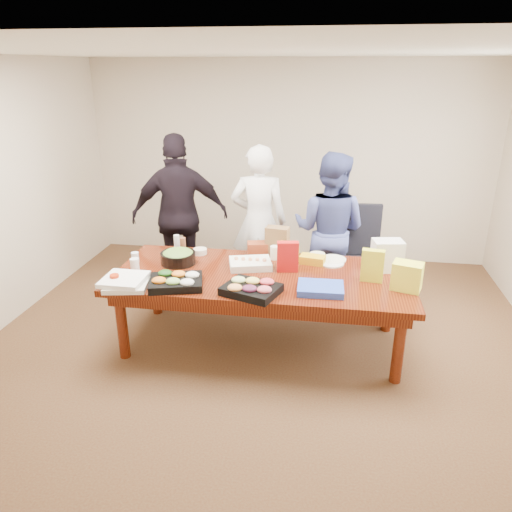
% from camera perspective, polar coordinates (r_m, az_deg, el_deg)
% --- Properties ---
extents(floor, '(5.50, 5.00, 0.02)m').
position_cam_1_polar(floor, '(4.94, 0.68, -10.24)').
color(floor, '#47301E').
rests_on(floor, ground).
extents(ceiling, '(5.50, 5.00, 0.02)m').
position_cam_1_polar(ceiling, '(4.20, 0.85, 23.17)').
color(ceiling, white).
rests_on(ceiling, wall_back).
extents(wall_back, '(5.50, 0.04, 2.70)m').
position_cam_1_polar(wall_back, '(6.80, 3.83, 10.94)').
color(wall_back, beige).
rests_on(wall_back, floor).
extents(wall_front, '(5.50, 0.04, 2.70)m').
position_cam_1_polar(wall_front, '(2.15, -9.13, -13.84)').
color(wall_front, beige).
rests_on(wall_front, floor).
extents(conference_table, '(2.80, 1.20, 0.75)m').
position_cam_1_polar(conference_table, '(4.75, 0.70, -6.28)').
color(conference_table, '#4C1C0F').
rests_on(conference_table, floor).
extents(office_chair, '(0.59, 0.59, 1.09)m').
position_cam_1_polar(office_chair, '(5.58, 12.05, -0.48)').
color(office_chair, black).
rests_on(office_chair, floor).
extents(person_center, '(0.68, 0.47, 1.79)m').
position_cam_1_polar(person_center, '(5.66, 0.33, 4.08)').
color(person_center, white).
rests_on(person_center, floor).
extents(person_right, '(1.01, 0.88, 1.75)m').
position_cam_1_polar(person_right, '(5.47, 8.61, 3.00)').
color(person_right, '#3A437F').
rests_on(person_right, floor).
extents(person_left, '(1.20, 0.75, 1.90)m').
position_cam_1_polar(person_left, '(5.76, -8.93, 4.72)').
color(person_left, black).
rests_on(person_left, floor).
extents(veggie_tray, '(0.54, 0.47, 0.07)m').
position_cam_1_polar(veggie_tray, '(4.38, -9.39, -3.10)').
color(veggie_tray, black).
rests_on(veggie_tray, conference_table).
extents(fruit_tray, '(0.55, 0.49, 0.07)m').
position_cam_1_polar(fruit_tray, '(4.19, -0.57, -3.98)').
color(fruit_tray, black).
rests_on(fruit_tray, conference_table).
extents(sheet_cake, '(0.46, 0.39, 0.07)m').
position_cam_1_polar(sheet_cake, '(4.73, -0.68, -0.91)').
color(sheet_cake, white).
rests_on(sheet_cake, conference_table).
extents(salad_bowl, '(0.38, 0.38, 0.11)m').
position_cam_1_polar(salad_bowl, '(4.87, -9.16, -0.22)').
color(salad_bowl, black).
rests_on(salad_bowl, conference_table).
extents(chip_bag_blue, '(0.40, 0.31, 0.06)m').
position_cam_1_polar(chip_bag_blue, '(4.26, 7.61, -3.82)').
color(chip_bag_blue, blue).
rests_on(chip_bag_blue, conference_table).
extents(chip_bag_red, '(0.21, 0.11, 0.29)m').
position_cam_1_polar(chip_bag_red, '(4.61, 3.75, -0.08)').
color(chip_bag_red, '#B71411').
rests_on(chip_bag_red, conference_table).
extents(chip_bag_yellow, '(0.21, 0.11, 0.30)m').
position_cam_1_polar(chip_bag_yellow, '(4.51, 13.57, -1.11)').
color(chip_bag_yellow, yellow).
rests_on(chip_bag_yellow, conference_table).
extents(chip_bag_orange, '(0.18, 0.12, 0.27)m').
position_cam_1_polar(chip_bag_orange, '(4.67, 3.73, 0.05)').
color(chip_bag_orange, orange).
rests_on(chip_bag_orange, conference_table).
extents(mayo_jar, '(0.10, 0.10, 0.14)m').
position_cam_1_polar(mayo_jar, '(4.91, 2.20, 0.40)').
color(mayo_jar, white).
rests_on(mayo_jar, conference_table).
extents(mustard_bottle, '(0.07, 0.07, 0.17)m').
position_cam_1_polar(mustard_bottle, '(4.85, 4.76, 0.25)').
color(mustard_bottle, '#FBF719').
rests_on(mustard_bottle, conference_table).
extents(dressing_bottle, '(0.06, 0.06, 0.18)m').
position_cam_1_polar(dressing_bottle, '(5.08, -8.59, 1.15)').
color(dressing_bottle, brown).
rests_on(dressing_bottle, conference_table).
extents(ranch_bottle, '(0.06, 0.06, 0.18)m').
position_cam_1_polar(ranch_bottle, '(5.17, -9.30, 1.48)').
color(ranch_bottle, silver).
rests_on(ranch_bottle, conference_table).
extents(banana_bunch, '(0.26, 0.18, 0.08)m').
position_cam_1_polar(banana_bunch, '(4.85, 6.67, -0.41)').
color(banana_bunch, gold).
rests_on(banana_bunch, conference_table).
extents(bread_loaf, '(0.35, 0.21, 0.13)m').
position_cam_1_polar(bread_loaf, '(5.04, 0.86, 0.93)').
color(bread_loaf, brown).
rests_on(bread_loaf, conference_table).
extents(kraft_bag, '(0.25, 0.17, 0.30)m').
position_cam_1_polar(kraft_bag, '(4.99, 2.51, 1.75)').
color(kraft_bag, brown).
rests_on(kraft_bag, conference_table).
extents(red_cup, '(0.10, 0.10, 0.11)m').
position_cam_1_polar(red_cup, '(4.50, -16.31, -2.76)').
color(red_cup, '#AE2709').
rests_on(red_cup, conference_table).
extents(clear_cup_a, '(0.09, 0.09, 0.12)m').
position_cam_1_polar(clear_cup_a, '(4.80, -14.11, -0.96)').
color(clear_cup_a, white).
rests_on(clear_cup_a, conference_table).
extents(clear_cup_b, '(0.09, 0.09, 0.10)m').
position_cam_1_polar(clear_cup_b, '(4.99, -14.05, -0.15)').
color(clear_cup_b, white).
rests_on(clear_cup_b, conference_table).
extents(pizza_box_lower, '(0.43, 0.43, 0.04)m').
position_cam_1_polar(pizza_box_lower, '(4.48, -14.93, -3.21)').
color(pizza_box_lower, silver).
rests_on(pizza_box_lower, conference_table).
extents(pizza_box_upper, '(0.37, 0.37, 0.04)m').
position_cam_1_polar(pizza_box_upper, '(4.47, -15.29, -2.69)').
color(pizza_box_upper, white).
rests_on(pizza_box_upper, pizza_box_lower).
extents(plate_a, '(0.31, 0.31, 0.01)m').
position_cam_1_polar(plate_a, '(4.87, 8.90, -0.84)').
color(plate_a, white).
rests_on(plate_a, conference_table).
extents(plate_b, '(0.32, 0.32, 0.02)m').
position_cam_1_polar(plate_b, '(4.97, 9.09, -0.39)').
color(plate_b, silver).
rests_on(plate_b, conference_table).
extents(dip_bowl_a, '(0.20, 0.20, 0.06)m').
position_cam_1_polar(dip_bowl_a, '(4.95, 7.23, -0.05)').
color(dip_bowl_a, beige).
rests_on(dip_bowl_a, conference_table).
extents(dip_bowl_b, '(0.17, 0.17, 0.06)m').
position_cam_1_polar(dip_bowl_b, '(5.10, -6.60, 0.55)').
color(dip_bowl_b, beige).
rests_on(dip_bowl_b, conference_table).
extents(grocery_bag_white, '(0.31, 0.25, 0.30)m').
position_cam_1_polar(grocery_bag_white, '(4.79, 15.20, 0.07)').
color(grocery_bag_white, white).
rests_on(grocery_bag_white, conference_table).
extents(grocery_bag_yellow, '(0.29, 0.24, 0.25)m').
position_cam_1_polar(grocery_bag_yellow, '(4.43, 17.37, -2.29)').
color(grocery_bag_yellow, '#F0F236').
rests_on(grocery_bag_yellow, conference_table).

